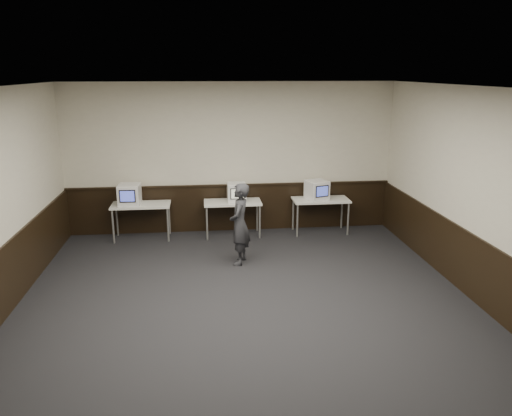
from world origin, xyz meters
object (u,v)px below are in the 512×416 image
at_px(emac_left, 129,195).
at_px(desk_right, 321,202).
at_px(desk_center, 233,205).
at_px(emac_center, 237,192).
at_px(emac_right, 317,190).
at_px(desk_left, 141,207).
at_px(person, 240,224).

bearing_deg(emac_left, desk_right, 3.09).
relative_size(desk_center, emac_center, 2.83).
bearing_deg(desk_center, desk_right, 0.00).
bearing_deg(desk_center, emac_center, 2.45).
bearing_deg(emac_right, desk_left, 162.42).
xyz_separation_m(desk_left, emac_left, (-0.21, -0.04, 0.29)).
distance_m(emac_left, emac_right, 3.92).
bearing_deg(desk_right, desk_center, 180.00).
distance_m(desk_center, emac_left, 2.13).
bearing_deg(emac_center, desk_right, -0.50).
bearing_deg(emac_center, person, -92.61).
xyz_separation_m(desk_left, person, (1.93, -1.60, 0.07)).
xyz_separation_m(desk_right, person, (-1.87, -1.60, 0.07)).
relative_size(emac_center, person, 0.28).
xyz_separation_m(desk_center, emac_left, (-2.11, -0.04, 0.29)).
height_order(desk_center, emac_left, emac_left).
distance_m(desk_right, emac_right, 0.29).
relative_size(desk_center, emac_right, 2.25).
height_order(emac_left, person, person).
xyz_separation_m(desk_center, desk_right, (1.90, 0.00, 0.00)).
relative_size(desk_left, person, 0.80).
relative_size(desk_right, emac_left, 2.49).
height_order(desk_left, emac_left, emac_left).
relative_size(emac_left, emac_right, 0.91).
xyz_separation_m(emac_center, emac_right, (1.71, -0.02, 0.01)).
distance_m(emac_left, emac_center, 2.20).
relative_size(desk_left, emac_left, 2.49).
xyz_separation_m(desk_center, person, (0.03, -1.60, 0.07)).
xyz_separation_m(desk_right, emac_right, (-0.10, -0.02, 0.28)).
height_order(desk_left, desk_right, same).
bearing_deg(desk_right, emac_left, -179.49).
relative_size(emac_right, person, 0.36).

